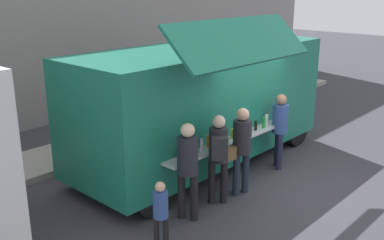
{
  "coord_description": "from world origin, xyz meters",
  "views": [
    {
      "loc": [
        -7.69,
        -4.65,
        4.05
      ],
      "look_at": [
        -1.07,
        1.44,
        1.3
      ],
      "focal_mm": 41.69,
      "sensor_mm": 36.0,
      "label": 1
    }
  ],
  "objects_px": {
    "food_truck_main": "(204,101)",
    "customer_front_ordering": "(241,144)",
    "trash_bin": "(238,93)",
    "customer_mid_with_backpack": "(218,151)",
    "child_near_queue": "(161,210)",
    "customer_rear_waiting": "(188,163)",
    "customer_extra_browsing": "(280,125)"
  },
  "relations": [
    {
      "from": "food_truck_main",
      "to": "customer_front_ordering",
      "type": "distance_m",
      "value": 1.87
    },
    {
      "from": "customer_front_ordering",
      "to": "customer_mid_with_backpack",
      "type": "distance_m",
      "value": 0.63
    },
    {
      "from": "customer_mid_with_backpack",
      "to": "trash_bin",
      "type": "bearing_deg",
      "value": -9.79
    },
    {
      "from": "child_near_queue",
      "to": "trash_bin",
      "type": "bearing_deg",
      "value": -2.26
    },
    {
      "from": "customer_rear_waiting",
      "to": "customer_extra_browsing",
      "type": "bearing_deg",
      "value": -21.45
    },
    {
      "from": "customer_front_ordering",
      "to": "customer_mid_with_backpack",
      "type": "xyz_separation_m",
      "value": [
        -0.63,
        0.06,
        0.02
      ]
    },
    {
      "from": "customer_front_ordering",
      "to": "customer_rear_waiting",
      "type": "distance_m",
      "value": 1.44
    },
    {
      "from": "customer_front_ordering",
      "to": "customer_rear_waiting",
      "type": "height_order",
      "value": "customer_rear_waiting"
    },
    {
      "from": "food_truck_main",
      "to": "customer_front_ordering",
      "type": "height_order",
      "value": "food_truck_main"
    },
    {
      "from": "customer_mid_with_backpack",
      "to": "customer_extra_browsing",
      "type": "height_order",
      "value": "customer_mid_with_backpack"
    },
    {
      "from": "customer_front_ordering",
      "to": "customer_rear_waiting",
      "type": "xyz_separation_m",
      "value": [
        -1.44,
        0.08,
        0.02
      ]
    },
    {
      "from": "trash_bin",
      "to": "customer_mid_with_backpack",
      "type": "relative_size",
      "value": 0.58
    },
    {
      "from": "customer_rear_waiting",
      "to": "customer_extra_browsing",
      "type": "height_order",
      "value": "customer_rear_waiting"
    },
    {
      "from": "food_truck_main",
      "to": "customer_mid_with_backpack",
      "type": "bearing_deg",
      "value": -131.22
    },
    {
      "from": "customer_extra_browsing",
      "to": "customer_mid_with_backpack",
      "type": "bearing_deg",
      "value": 48.82
    },
    {
      "from": "customer_rear_waiting",
      "to": "child_near_queue",
      "type": "height_order",
      "value": "customer_rear_waiting"
    },
    {
      "from": "food_truck_main",
      "to": "customer_extra_browsing",
      "type": "bearing_deg",
      "value": -58.29
    },
    {
      "from": "food_truck_main",
      "to": "customer_rear_waiting",
      "type": "relative_size",
      "value": 3.58
    },
    {
      "from": "food_truck_main",
      "to": "customer_mid_with_backpack",
      "type": "relative_size",
      "value": 3.67
    },
    {
      "from": "trash_bin",
      "to": "food_truck_main",
      "type": "bearing_deg",
      "value": -152.42
    },
    {
      "from": "food_truck_main",
      "to": "child_near_queue",
      "type": "distance_m",
      "value": 3.81
    },
    {
      "from": "customer_front_ordering",
      "to": "child_near_queue",
      "type": "bearing_deg",
      "value": 110.9
    },
    {
      "from": "customer_mid_with_backpack",
      "to": "food_truck_main",
      "type": "bearing_deg",
      "value": 5.19
    },
    {
      "from": "customer_mid_with_backpack",
      "to": "customer_extra_browsing",
      "type": "distance_m",
      "value": 2.3
    },
    {
      "from": "trash_bin",
      "to": "customer_mid_with_backpack",
      "type": "xyz_separation_m",
      "value": [
        -5.83,
        -3.91,
        0.57
      ]
    },
    {
      "from": "customer_mid_with_backpack",
      "to": "customer_front_ordering",
      "type": "bearing_deg",
      "value": -49.14
    },
    {
      "from": "food_truck_main",
      "to": "trash_bin",
      "type": "height_order",
      "value": "food_truck_main"
    },
    {
      "from": "customer_mid_with_backpack",
      "to": "customer_extra_browsing",
      "type": "xyz_separation_m",
      "value": [
        2.3,
        0.11,
        -0.04
      ]
    },
    {
      "from": "food_truck_main",
      "to": "trash_bin",
      "type": "distance_m",
      "value": 5.11
    },
    {
      "from": "food_truck_main",
      "to": "customer_rear_waiting",
      "type": "height_order",
      "value": "food_truck_main"
    },
    {
      "from": "trash_bin",
      "to": "customer_rear_waiting",
      "type": "distance_m",
      "value": 7.72
    },
    {
      "from": "customer_mid_with_backpack",
      "to": "child_near_queue",
      "type": "height_order",
      "value": "customer_mid_with_backpack"
    }
  ]
}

